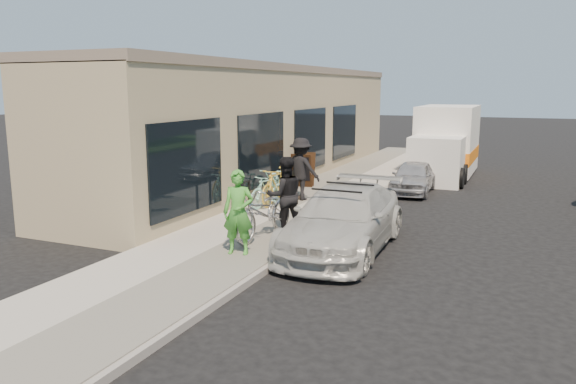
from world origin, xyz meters
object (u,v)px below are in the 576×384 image
(sandwich_board, at_px, (303,170))
(man_standing, at_px, (285,195))
(sedan_silver, at_px, (413,177))
(woman_rider, at_px, (238,212))
(bystander_a, at_px, (301,169))
(tandem_bike, at_px, (265,212))
(sedan_white, at_px, (344,219))
(cruiser_bike_c, at_px, (277,186))
(bike_rack, at_px, (245,195))
(moving_truck, at_px, (445,145))
(cruiser_bike_a, at_px, (268,190))
(bystander_b, at_px, (297,172))
(cruiser_bike_b, at_px, (274,184))

(sandwich_board, xyz_separation_m, man_standing, (1.97, -5.95, 0.31))
(sedan_silver, distance_m, woman_rider, 9.07)
(sandwich_board, distance_m, bystander_a, 2.31)
(tandem_bike, xyz_separation_m, man_standing, (0.25, 0.54, 0.30))
(sedan_white, height_order, cruiser_bike_c, sedan_white)
(bike_rack, relative_size, sedan_silver, 0.29)
(tandem_bike, relative_size, woman_rider, 1.32)
(sedan_silver, bearing_deg, woman_rider, -103.49)
(tandem_bike, bearing_deg, bike_rack, 134.11)
(tandem_bike, distance_m, woman_rider, 1.32)
(moving_truck, relative_size, woman_rider, 3.27)
(bystander_a, bearing_deg, sedan_white, 130.72)
(bike_rack, relative_size, sandwich_board, 0.80)
(cruiser_bike_a, xyz_separation_m, cruiser_bike_c, (0.09, 0.40, 0.07))
(woman_rider, relative_size, bystander_a, 0.92)
(sandwich_board, xyz_separation_m, bystander_b, (0.62, -1.98, 0.23))
(bike_rack, distance_m, bystander_b, 2.70)
(man_standing, distance_m, cruiser_bike_c, 3.29)
(cruiser_bike_b, bearing_deg, man_standing, -76.15)
(bike_rack, relative_size, woman_rider, 0.53)
(sandwich_board, distance_m, cruiser_bike_c, 3.09)
(sedan_white, bearing_deg, cruiser_bike_c, 132.22)
(moving_truck, bearing_deg, woman_rider, -99.72)
(bystander_a, bearing_deg, tandem_bike, 109.46)
(sedan_white, bearing_deg, bike_rack, 152.26)
(bike_rack, xyz_separation_m, sedan_silver, (3.25, 5.75, -0.16))
(bike_rack, relative_size, moving_truck, 0.16)
(bike_rack, xyz_separation_m, man_standing, (1.73, -1.32, 0.35))
(tandem_bike, height_order, man_standing, man_standing)
(moving_truck, bearing_deg, tandem_bike, -100.96)
(woman_rider, relative_size, cruiser_bike_a, 1.10)
(sandwich_board, height_order, man_standing, man_standing)
(sandwich_board, bearing_deg, bike_rack, -93.95)
(bike_rack, height_order, tandem_bike, tandem_bike)
(bike_rack, relative_size, cruiser_bike_a, 0.58)
(moving_truck, bearing_deg, cruiser_bike_a, -112.62)
(woman_rider, bearing_deg, bystander_b, 87.16)
(cruiser_bike_c, bearing_deg, bystander_a, 71.41)
(bike_rack, bearing_deg, tandem_bike, -51.37)
(sedan_white, xyz_separation_m, sedan_silver, (0.01, 7.33, -0.15))
(sandwich_board, bearing_deg, sedan_white, -67.73)
(woman_rider, height_order, cruiser_bike_b, woman_rider)
(sedan_white, distance_m, tandem_bike, 1.77)
(sedan_silver, height_order, moving_truck, moving_truck)
(sedan_silver, bearing_deg, cruiser_bike_b, -135.44)
(bike_rack, height_order, sandwich_board, sandwich_board)
(sedan_white, xyz_separation_m, tandem_bike, (-1.75, -0.27, 0.06))
(cruiser_bike_b, distance_m, bystander_b, 0.84)
(moving_truck, distance_m, man_standing, 11.37)
(bike_rack, height_order, cruiser_bike_b, cruiser_bike_b)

